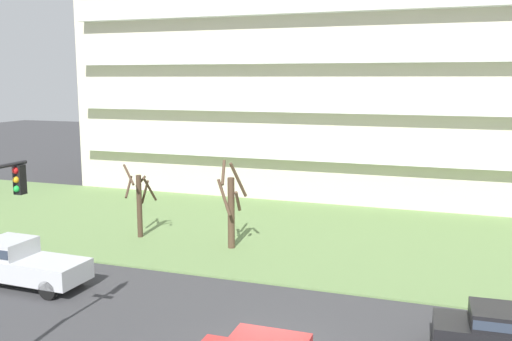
{
  "coord_description": "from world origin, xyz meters",
  "views": [
    {
      "loc": [
        5.13,
        -15.93,
        8.72
      ],
      "look_at": [
        -2.58,
        6.0,
        4.92
      ],
      "focal_mm": 39.79,
      "sensor_mm": 36.0,
      "label": 1
    }
  ],
  "objects_px": {
    "tree_left": "(231,207)",
    "pickup_silver_center_right": "(21,262)",
    "tree_far_left": "(139,201)",
    "sedan_black_center_left": "(506,331)"
  },
  "relations": [
    {
      "from": "tree_left",
      "to": "sedan_black_center_left",
      "type": "distance_m",
      "value": 14.64
    },
    {
      "from": "tree_left",
      "to": "sedan_black_center_left",
      "type": "xyz_separation_m",
      "value": [
        12.39,
        -7.67,
        -1.37
      ]
    },
    {
      "from": "tree_left",
      "to": "pickup_silver_center_right",
      "type": "xyz_separation_m",
      "value": [
        -6.5,
        -7.67,
        -1.23
      ]
    },
    {
      "from": "tree_left",
      "to": "pickup_silver_center_right",
      "type": "height_order",
      "value": "tree_left"
    },
    {
      "from": "sedan_black_center_left",
      "to": "pickup_silver_center_right",
      "type": "distance_m",
      "value": 18.89
    },
    {
      "from": "tree_far_left",
      "to": "tree_left",
      "type": "relative_size",
      "value": 0.89
    },
    {
      "from": "tree_far_left",
      "to": "sedan_black_center_left",
      "type": "xyz_separation_m",
      "value": [
        17.88,
        -7.94,
        -1.24
      ]
    },
    {
      "from": "tree_far_left",
      "to": "sedan_black_center_left",
      "type": "distance_m",
      "value": 19.61
    },
    {
      "from": "tree_left",
      "to": "pickup_silver_center_right",
      "type": "relative_size",
      "value": 0.85
    },
    {
      "from": "tree_left",
      "to": "sedan_black_center_left",
      "type": "relative_size",
      "value": 1.03
    }
  ]
}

